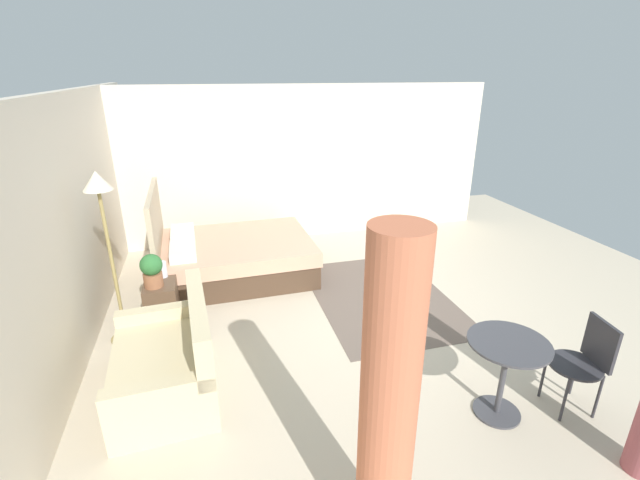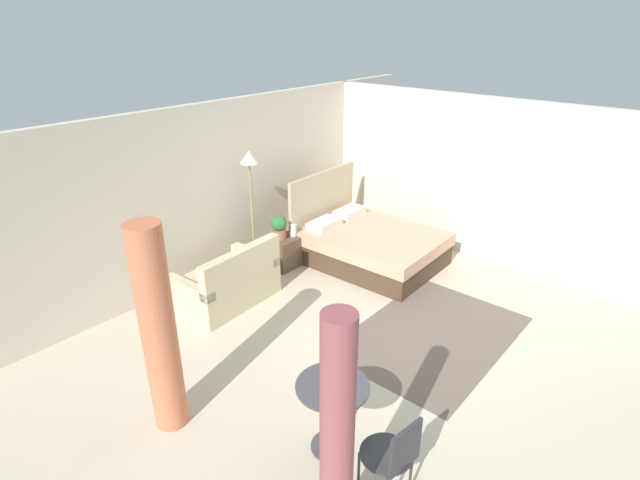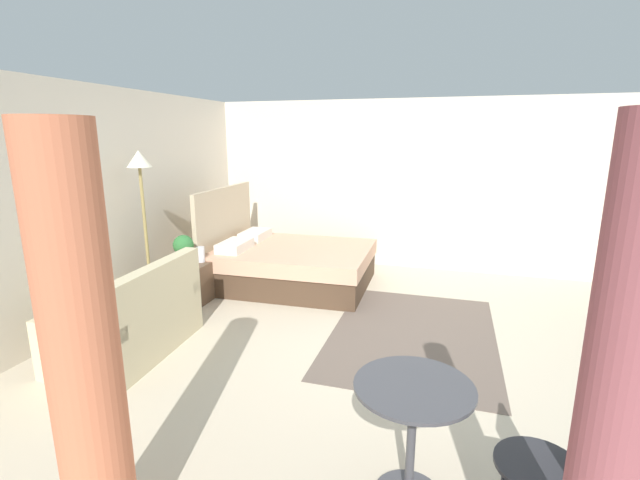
{
  "view_description": "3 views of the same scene",
  "coord_description": "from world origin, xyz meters",
  "px_view_note": "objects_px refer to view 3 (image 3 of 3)",
  "views": [
    {
      "loc": [
        -4.28,
        1.76,
        2.74
      ],
      "look_at": [
        0.34,
        0.51,
        0.87
      ],
      "focal_mm": 24.47,
      "sensor_mm": 36.0,
      "label": 1
    },
    {
      "loc": [
        -4.46,
        -2.57,
        3.62
      ],
      "look_at": [
        -0.32,
        0.97,
        1.15
      ],
      "focal_mm": 27.85,
      "sensor_mm": 36.0,
      "label": 2
    },
    {
      "loc": [
        -4.0,
        -0.59,
        2.01
      ],
      "look_at": [
        0.58,
        0.78,
        0.88
      ],
      "focal_mm": 24.82,
      "sensor_mm": 36.0,
      "label": 3
    }
  ],
  "objects_px": {
    "couch": "(132,323)",
    "nightstand": "(194,283)",
    "vase": "(201,254)",
    "bed": "(288,263)",
    "floor_lamp": "(141,186)",
    "balcony_table": "(412,421)",
    "potted_plant": "(184,250)",
    "cafe_chair_near_window": "(561,459)"
  },
  "relations": [
    {
      "from": "potted_plant",
      "to": "balcony_table",
      "type": "relative_size",
      "value": 0.53
    },
    {
      "from": "vase",
      "to": "balcony_table",
      "type": "bearing_deg",
      "value": -131.3
    },
    {
      "from": "couch",
      "to": "nightstand",
      "type": "distance_m",
      "value": 1.31
    },
    {
      "from": "floor_lamp",
      "to": "nightstand",
      "type": "bearing_deg",
      "value": -49.42
    },
    {
      "from": "floor_lamp",
      "to": "bed",
      "type": "bearing_deg",
      "value": -44.08
    },
    {
      "from": "vase",
      "to": "balcony_table",
      "type": "xyz_separation_m",
      "value": [
        -2.46,
        -2.8,
        -0.08
      ]
    },
    {
      "from": "balcony_table",
      "to": "cafe_chair_near_window",
      "type": "relative_size",
      "value": 0.85
    },
    {
      "from": "couch",
      "to": "vase",
      "type": "distance_m",
      "value": 1.45
    },
    {
      "from": "potted_plant",
      "to": "floor_lamp",
      "type": "bearing_deg",
      "value": 124.3
    },
    {
      "from": "bed",
      "to": "couch",
      "type": "distance_m",
      "value": 2.38
    },
    {
      "from": "vase",
      "to": "floor_lamp",
      "type": "relative_size",
      "value": 0.1
    },
    {
      "from": "floor_lamp",
      "to": "cafe_chair_near_window",
      "type": "height_order",
      "value": "floor_lamp"
    },
    {
      "from": "couch",
      "to": "vase",
      "type": "xyz_separation_m",
      "value": [
        1.42,
        0.11,
        0.3
      ]
    },
    {
      "from": "vase",
      "to": "cafe_chair_near_window",
      "type": "relative_size",
      "value": 0.23
    },
    {
      "from": "floor_lamp",
      "to": "balcony_table",
      "type": "bearing_deg",
      "value": -122.03
    },
    {
      "from": "bed",
      "to": "balcony_table",
      "type": "relative_size",
      "value": 2.95
    },
    {
      "from": "nightstand",
      "to": "cafe_chair_near_window",
      "type": "xyz_separation_m",
      "value": [
        -2.44,
        -3.54,
        0.26
      ]
    },
    {
      "from": "couch",
      "to": "cafe_chair_near_window",
      "type": "bearing_deg",
      "value": -108.55
    },
    {
      "from": "bed",
      "to": "cafe_chair_near_window",
      "type": "relative_size",
      "value": 2.52
    },
    {
      "from": "potted_plant",
      "to": "vase",
      "type": "xyz_separation_m",
      "value": [
        0.22,
        -0.09,
        -0.11
      ]
    },
    {
      "from": "cafe_chair_near_window",
      "to": "balcony_table",
      "type": "bearing_deg",
      "value": 81.92
    },
    {
      "from": "bed",
      "to": "nightstand",
      "type": "height_order",
      "value": "bed"
    },
    {
      "from": "nightstand",
      "to": "vase",
      "type": "xyz_separation_m",
      "value": [
        0.12,
        -0.04,
        0.34
      ]
    },
    {
      "from": "vase",
      "to": "cafe_chair_near_window",
      "type": "xyz_separation_m",
      "value": [
        -2.56,
        -3.51,
        -0.08
      ]
    },
    {
      "from": "bed",
      "to": "balcony_table",
      "type": "height_order",
      "value": "bed"
    },
    {
      "from": "potted_plant",
      "to": "balcony_table",
      "type": "xyz_separation_m",
      "value": [
        -2.24,
        -2.88,
        -0.19
      ]
    },
    {
      "from": "couch",
      "to": "nightstand",
      "type": "bearing_deg",
      "value": 6.25
    },
    {
      "from": "balcony_table",
      "to": "cafe_chair_near_window",
      "type": "bearing_deg",
      "value": -98.08
    },
    {
      "from": "floor_lamp",
      "to": "vase",
      "type": "bearing_deg",
      "value": -43.09
    },
    {
      "from": "floor_lamp",
      "to": "balcony_table",
      "type": "xyz_separation_m",
      "value": [
        -2.01,
        -3.22,
        -0.97
      ]
    },
    {
      "from": "cafe_chair_near_window",
      "to": "bed",
      "type": "bearing_deg",
      "value": 38.11
    },
    {
      "from": "nightstand",
      "to": "floor_lamp",
      "type": "relative_size",
      "value": 0.29
    },
    {
      "from": "bed",
      "to": "potted_plant",
      "type": "height_order",
      "value": "bed"
    },
    {
      "from": "vase",
      "to": "bed",
      "type": "bearing_deg",
      "value": -44.59
    },
    {
      "from": "potted_plant",
      "to": "vase",
      "type": "relative_size",
      "value": 2.01
    },
    {
      "from": "nightstand",
      "to": "cafe_chair_near_window",
      "type": "height_order",
      "value": "cafe_chair_near_window"
    },
    {
      "from": "couch",
      "to": "potted_plant",
      "type": "bearing_deg",
      "value": 9.07
    },
    {
      "from": "floor_lamp",
      "to": "couch",
      "type": "bearing_deg",
      "value": -151.66
    },
    {
      "from": "bed",
      "to": "nightstand",
      "type": "relative_size",
      "value": 3.87
    },
    {
      "from": "vase",
      "to": "cafe_chair_near_window",
      "type": "bearing_deg",
      "value": -126.12
    },
    {
      "from": "bed",
      "to": "potted_plant",
      "type": "bearing_deg",
      "value": 139.22
    },
    {
      "from": "couch",
      "to": "balcony_table",
      "type": "distance_m",
      "value": 2.9
    }
  ]
}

